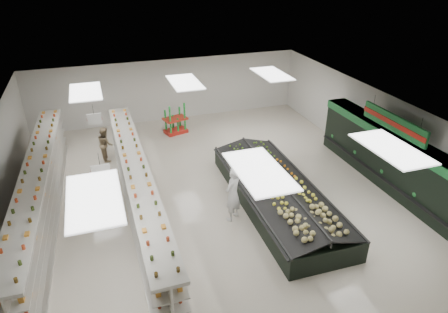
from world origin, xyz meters
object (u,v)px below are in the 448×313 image
object	(u,v)px
gondola_center	(138,193)
shopper_background	(105,144)
shopper_main	(233,194)
produce_island	(277,192)
gondola_left	(41,196)
soda_endcap	(175,120)

from	to	relation	value
gondola_center	shopper_background	bearing A→B (deg)	99.47
shopper_background	gondola_center	bearing A→B (deg)	179.46
shopper_background	shopper_main	bearing A→B (deg)	-157.71
gondola_center	shopper_background	xyz separation A→B (m)	(-0.79, 4.56, -0.13)
produce_island	shopper_main	xyz separation A→B (m)	(-1.78, -0.34, 0.48)
gondola_center	gondola_left	bearing A→B (deg)	165.35
gondola_center	shopper_background	world-z (taller)	gondola_center
gondola_left	produce_island	world-z (taller)	gondola_left
gondola_left	shopper_background	world-z (taller)	gondola_left
gondola_center	shopper_main	bearing A→B (deg)	-23.25
gondola_left	soda_endcap	bearing A→B (deg)	46.84
gondola_left	gondola_center	size ratio (longest dim) A/B	1.00
gondola_left	soda_endcap	distance (m)	8.03
gondola_left	shopper_main	world-z (taller)	shopper_main
gondola_left	shopper_background	xyz separation A→B (m)	(2.27, 3.78, -0.14)
shopper_background	gondola_left	bearing A→B (deg)	138.66
gondola_center	shopper_main	world-z (taller)	shopper_main
soda_endcap	gondola_left	bearing A→B (deg)	-135.31
gondola_center	shopper_background	size ratio (longest dim) A/B	7.42
gondola_left	soda_endcap	world-z (taller)	gondola_left
shopper_main	shopper_background	xyz separation A→B (m)	(-3.71, 5.80, -0.23)
produce_island	shopper_main	bearing A→B (deg)	-169.28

